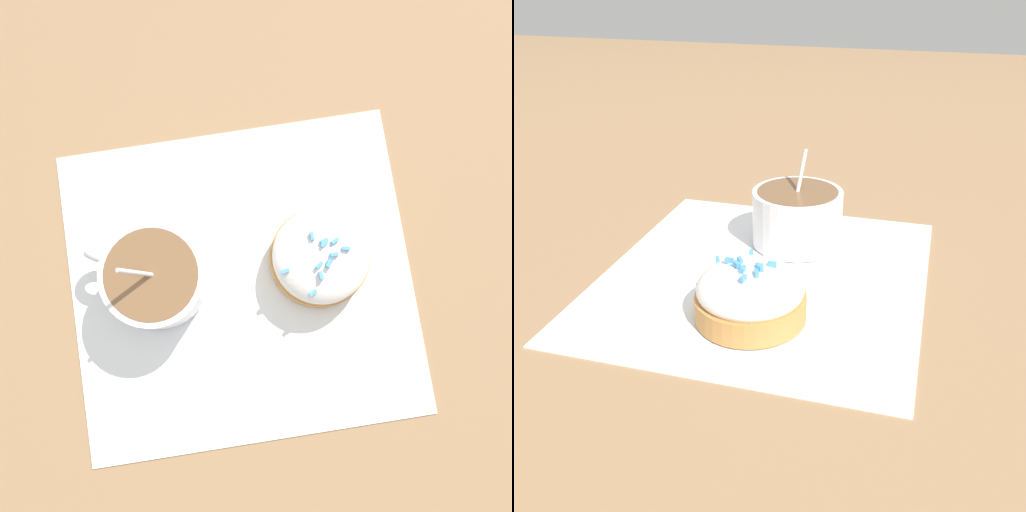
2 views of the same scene
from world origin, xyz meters
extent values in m
plane|color=#93704C|center=(0.00, 0.00, 0.00)|extent=(3.00, 3.00, 0.00)
cube|color=white|center=(0.00, 0.00, 0.00)|extent=(0.32, 0.30, 0.00)
cylinder|color=white|center=(0.07, -0.01, 0.03)|extent=(0.09, 0.09, 0.06)
cylinder|color=brown|center=(0.07, -0.01, 0.05)|extent=(0.08, 0.08, 0.01)
torus|color=white|center=(0.12, -0.04, 0.03)|extent=(0.04, 0.03, 0.04)
ellipsoid|color=silver|center=(0.10, -0.02, 0.01)|extent=(0.03, 0.02, 0.01)
cylinder|color=silver|center=(0.07, -0.01, 0.06)|extent=(0.05, 0.01, 0.09)
cylinder|color=#C18442|center=(-0.07, -0.01, 0.01)|extent=(0.09, 0.09, 0.02)
ellipsoid|color=white|center=(-0.07, -0.01, 0.03)|extent=(0.09, 0.09, 0.04)
cube|color=#4C99EA|center=(-0.08, 0.00, 0.05)|extent=(0.01, 0.01, 0.00)
cube|color=#4C99EA|center=(-0.09, -0.02, 0.05)|extent=(0.01, 0.01, 0.00)
cube|color=#4C99EA|center=(-0.07, 0.01, 0.05)|extent=(0.00, 0.01, 0.00)
cube|color=#4C99EA|center=(-0.08, 0.00, 0.05)|extent=(0.01, 0.01, 0.00)
cube|color=#4C99EA|center=(-0.07, 0.00, 0.05)|extent=(0.01, 0.01, 0.00)
cube|color=#4C99EA|center=(-0.08, -0.02, 0.05)|extent=(0.01, 0.00, 0.00)
cube|color=#4C99EA|center=(-0.10, -0.01, 0.05)|extent=(0.01, 0.00, 0.00)
cube|color=#4C99EA|center=(-0.08, -0.02, 0.05)|extent=(0.01, 0.01, 0.00)
cube|color=#4C99EA|center=(-0.06, 0.02, 0.04)|extent=(0.01, 0.01, 0.00)
cube|color=#4C99EA|center=(-0.08, -0.01, 0.05)|extent=(0.01, 0.00, 0.00)
cube|color=#4C99EA|center=(-0.04, 0.00, 0.04)|extent=(0.01, 0.00, 0.00)
cube|color=#4C99EA|center=(-0.07, -0.03, 0.05)|extent=(0.00, 0.01, 0.00)
camera|label=1|loc=(-0.01, 0.05, 0.57)|focal=42.00mm
camera|label=2|loc=(-0.47, -0.14, 0.27)|focal=42.00mm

